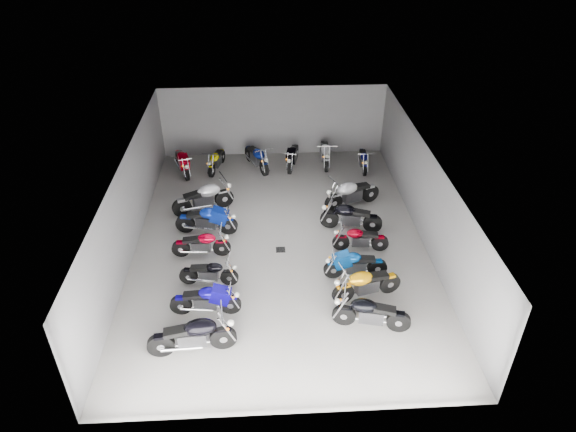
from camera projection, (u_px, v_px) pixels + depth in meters
name	position (u px, v px, depth m)	size (l,w,h in m)	color
ground	(280.00, 241.00, 18.05)	(14.00, 14.00, 0.00)	#9B9993
wall_back	(273.00, 121.00, 23.03)	(10.00, 0.10, 3.20)	slate
wall_left	(129.00, 207.00, 16.95)	(0.10, 14.00, 3.20)	slate
wall_right	(427.00, 198.00, 17.41)	(0.10, 14.00, 3.20)	slate
ceiling	(279.00, 159.00, 16.29)	(10.00, 14.00, 0.04)	black
drain_grate	(281.00, 250.00, 17.63)	(0.32, 0.32, 0.01)	black
motorcycle_left_a	(193.00, 336.00, 13.53)	(2.37, 0.53, 1.04)	black
motorcycle_left_b	(206.00, 300.00, 14.79)	(2.08, 0.43, 0.91)	black
motorcycle_left_c	(209.00, 273.00, 15.91)	(1.86, 0.42, 0.82)	black
motorcycle_left_d	(202.00, 244.00, 17.12)	(1.98, 0.39, 0.87)	black
motorcycle_left_e	(207.00, 220.00, 18.21)	(2.24, 0.53, 0.99)	black
motorcycle_left_f	(204.00, 198.00, 19.41)	(2.29, 1.01, 1.05)	black
motorcycle_right_a	(370.00, 313.00, 14.30)	(2.18, 0.65, 0.97)	black
motorcycle_right_b	(366.00, 284.00, 15.34)	(2.18, 0.71, 0.97)	black
motorcycle_right_c	(355.00, 264.00, 16.19)	(2.03, 0.40, 0.89)	black
motorcycle_right_d	(360.00, 239.00, 17.39)	(1.92, 0.42, 0.84)	black
motorcycle_right_e	(350.00, 217.00, 18.40)	(2.21, 0.68, 0.99)	black
motorcycle_right_f	(352.00, 193.00, 19.71)	(2.25, 1.04, 1.04)	black
motorcycle_back_a	(182.00, 162.00, 22.04)	(0.85, 2.10, 0.96)	black
motorcycle_back_b	(216.00, 160.00, 22.29)	(0.63, 1.93, 0.86)	black
motorcycle_back_c	(257.00, 157.00, 22.38)	(1.06, 2.09, 0.98)	black
motorcycle_back_d	(293.00, 156.00, 22.56)	(0.64, 2.07, 0.92)	black
motorcycle_back_e	(325.00, 153.00, 22.75)	(0.45, 2.22, 0.98)	black
motorcycle_back_f	(363.00, 159.00, 22.39)	(0.40, 1.89, 0.83)	black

